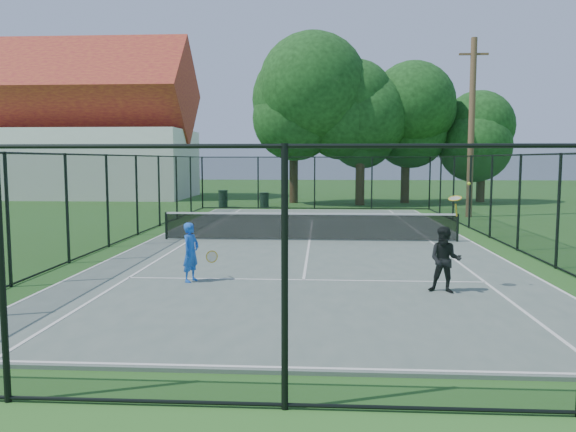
# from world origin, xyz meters

# --- Properties ---
(ground) EXTENTS (120.00, 120.00, 0.00)m
(ground) POSITION_xyz_m (0.00, 0.00, 0.00)
(ground) COLOR #2C5B1F
(tennis_court) EXTENTS (11.00, 24.00, 0.06)m
(tennis_court) POSITION_xyz_m (0.00, 0.00, 0.03)
(tennis_court) COLOR slate
(tennis_court) RESTS_ON ground
(tennis_net) EXTENTS (10.08, 0.08, 0.95)m
(tennis_net) POSITION_xyz_m (0.00, 0.00, 0.58)
(tennis_net) COLOR black
(tennis_net) RESTS_ON tennis_court
(fence) EXTENTS (13.10, 26.10, 3.00)m
(fence) POSITION_xyz_m (0.00, 0.00, 1.50)
(fence) COLOR black
(fence) RESTS_ON ground
(tree_near_left) EXTENTS (7.92, 7.92, 10.33)m
(tree_near_left) POSITION_xyz_m (-1.43, 17.65, 6.36)
(tree_near_left) COLOR #332114
(tree_near_left) RESTS_ON ground
(tree_near_mid) EXTENTS (6.30, 6.30, 8.25)m
(tree_near_mid) POSITION_xyz_m (2.78, 16.02, 5.08)
(tree_near_mid) COLOR #332114
(tree_near_mid) RESTS_ON ground
(tree_near_right) EXTENTS (5.53, 5.53, 7.62)m
(tree_near_right) POSITION_xyz_m (5.87, 18.10, 4.84)
(tree_near_right) COLOR #332114
(tree_near_right) RESTS_ON ground
(tree_far_right) EXTENTS (4.84, 4.84, 6.40)m
(tree_far_right) POSITION_xyz_m (11.02, 19.10, 3.96)
(tree_far_right) COLOR #332114
(tree_far_right) RESTS_ON ground
(building) EXTENTS (15.30, 8.15, 11.87)m
(building) POSITION_xyz_m (-17.00, 22.00, 4.93)
(building) COLOR silver
(building) RESTS_ON ground
(trash_bin_left) EXTENTS (0.58, 0.58, 1.01)m
(trash_bin_left) POSITION_xyz_m (-5.47, 13.97, 0.51)
(trash_bin_left) COLOR black
(trash_bin_left) RESTS_ON ground
(trash_bin_right) EXTENTS (0.58, 0.58, 0.87)m
(trash_bin_right) POSITION_xyz_m (-3.01, 14.11, 0.44)
(trash_bin_right) COLOR black
(trash_bin_right) RESTS_ON ground
(utility_pole) EXTENTS (1.40, 0.30, 8.66)m
(utility_pole) POSITION_xyz_m (7.68, 9.00, 4.39)
(utility_pole) COLOR #4C3823
(utility_pole) RESTS_ON ground
(player_blue) EXTENTS (0.83, 0.58, 1.35)m
(player_blue) POSITION_xyz_m (-2.55, -6.69, 0.73)
(player_blue) COLOR blue
(player_blue) RESTS_ON tennis_court
(player_black) EXTENTS (0.95, 0.84, 2.30)m
(player_black) POSITION_xyz_m (2.97, -7.44, 0.76)
(player_black) COLOR black
(player_black) RESTS_ON tennis_court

